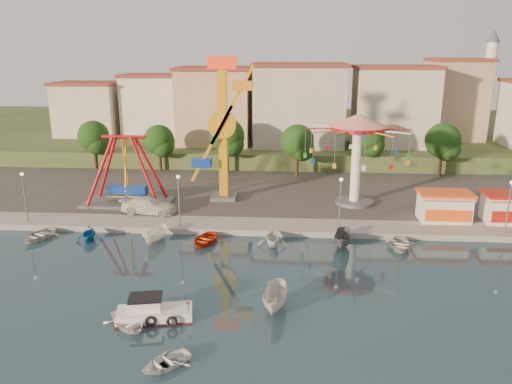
# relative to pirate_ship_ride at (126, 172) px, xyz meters

# --- Properties ---
(ground) EXTENTS (200.00, 200.00, 0.00)m
(ground) POSITION_rel_pirate_ship_ride_xyz_m (15.65, -20.02, -4.39)
(ground) COLOR #142B37
(ground) RESTS_ON ground
(quay_deck) EXTENTS (200.00, 100.00, 0.60)m
(quay_deck) POSITION_rel_pirate_ship_ride_xyz_m (15.65, 41.98, -4.09)
(quay_deck) COLOR #9E998E
(quay_deck) RESTS_ON ground
(asphalt_pad) EXTENTS (90.00, 28.00, 0.01)m
(asphalt_pad) POSITION_rel_pirate_ship_ride_xyz_m (15.65, 9.98, -3.79)
(asphalt_pad) COLOR #4C4944
(asphalt_pad) RESTS_ON quay_deck
(hill_terrace) EXTENTS (200.00, 60.00, 3.00)m
(hill_terrace) POSITION_rel_pirate_ship_ride_xyz_m (15.65, 46.98, -2.89)
(hill_terrace) COLOR #384C26
(hill_terrace) RESTS_ON ground
(pirate_ship_ride) EXTENTS (10.00, 5.00, 8.00)m
(pirate_ship_ride) POSITION_rel_pirate_ship_ride_xyz_m (0.00, 0.00, 0.00)
(pirate_ship_ride) COLOR #59595E
(pirate_ship_ride) RESTS_ON quay_deck
(kamikaze_tower) EXTENTS (5.36, 3.10, 16.50)m
(kamikaze_tower) POSITION_rel_pirate_ship_ride_xyz_m (11.13, 2.38, 4.15)
(kamikaze_tower) COLOR #59595E
(kamikaze_tower) RESTS_ON quay_deck
(wave_swinger) EXTENTS (11.60, 11.60, 10.40)m
(wave_swinger) POSITION_rel_pirate_ship_ride_xyz_m (26.15, 1.77, 3.80)
(wave_swinger) COLOR #59595E
(wave_swinger) RESTS_ON quay_deck
(booth_left) EXTENTS (5.40, 3.78, 3.08)m
(booth_left) POSITION_rel_pirate_ship_ride_xyz_m (34.75, -3.53, -2.23)
(booth_left) COLOR white
(booth_left) RESTS_ON quay_deck
(booth_mid) EXTENTS (5.40, 3.78, 3.08)m
(booth_mid) POSITION_rel_pirate_ship_ride_xyz_m (41.33, -3.53, -2.23)
(booth_mid) COLOR white
(booth_mid) RESTS_ON quay_deck
(lamp_post_0) EXTENTS (0.14, 0.14, 5.00)m
(lamp_post_0) POSITION_rel_pirate_ship_ride_xyz_m (-8.35, -7.02, -1.29)
(lamp_post_0) COLOR #59595E
(lamp_post_0) RESTS_ON quay_deck
(lamp_post_1) EXTENTS (0.14, 0.14, 5.00)m
(lamp_post_1) POSITION_rel_pirate_ship_ride_xyz_m (7.65, -7.02, -1.29)
(lamp_post_1) COLOR #59595E
(lamp_post_1) RESTS_ON quay_deck
(lamp_post_2) EXTENTS (0.14, 0.14, 5.00)m
(lamp_post_2) POSITION_rel_pirate_ship_ride_xyz_m (23.65, -7.02, -1.29)
(lamp_post_2) COLOR #59595E
(lamp_post_2) RESTS_ON quay_deck
(lamp_post_3) EXTENTS (0.14, 0.14, 5.00)m
(lamp_post_3) POSITION_rel_pirate_ship_ride_xyz_m (39.65, -7.02, -1.29)
(lamp_post_3) COLOR #59595E
(lamp_post_3) RESTS_ON quay_deck
(tree_0) EXTENTS (4.60, 4.60, 7.19)m
(tree_0) POSITION_rel_pirate_ship_ride_xyz_m (-10.35, 16.96, 1.08)
(tree_0) COLOR #382314
(tree_0) RESTS_ON quay_deck
(tree_1) EXTENTS (4.35, 4.35, 6.80)m
(tree_1) POSITION_rel_pirate_ship_ride_xyz_m (-0.35, 16.22, 0.81)
(tree_1) COLOR #382314
(tree_1) RESTS_ON quay_deck
(tree_2) EXTENTS (5.02, 5.02, 7.85)m
(tree_2) POSITION_rel_pirate_ship_ride_xyz_m (9.65, 15.79, 1.52)
(tree_2) COLOR #382314
(tree_2) RESTS_ON quay_deck
(tree_3) EXTENTS (4.68, 4.68, 7.32)m
(tree_3) POSITION_rel_pirate_ship_ride_xyz_m (19.65, 14.34, 1.16)
(tree_3) COLOR #382314
(tree_3) RESTS_ON quay_deck
(tree_4) EXTENTS (4.86, 4.86, 7.60)m
(tree_4) POSITION_rel_pirate_ship_ride_xyz_m (29.65, 17.34, 1.35)
(tree_4) COLOR #382314
(tree_4) RESTS_ON quay_deck
(tree_5) EXTENTS (4.83, 4.83, 7.54)m
(tree_5) POSITION_rel_pirate_ship_ride_xyz_m (39.65, 15.52, 1.31)
(tree_5) COLOR #382314
(tree_5) RESTS_ON quay_deck
(building_0) EXTENTS (9.26, 9.53, 11.87)m
(building_0) POSITION_rel_pirate_ship_ride_xyz_m (-17.72, 26.05, 4.54)
(building_0) COLOR beige
(building_0) RESTS_ON hill_terrace
(building_1) EXTENTS (12.33, 9.01, 8.63)m
(building_1) POSITION_rel_pirate_ship_ride_xyz_m (-5.68, 31.37, 2.92)
(building_1) COLOR silver
(building_1) RESTS_ON hill_terrace
(building_2) EXTENTS (11.95, 9.28, 11.23)m
(building_2) POSITION_rel_pirate_ship_ride_xyz_m (7.46, 31.94, 4.22)
(building_2) COLOR tan
(building_2) RESTS_ON hill_terrace
(building_3) EXTENTS (12.59, 10.50, 9.20)m
(building_3) POSITION_rel_pirate_ship_ride_xyz_m (21.25, 28.78, 3.20)
(building_3) COLOR beige
(building_3) RESTS_ON hill_terrace
(building_4) EXTENTS (10.75, 9.23, 9.24)m
(building_4) POSITION_rel_pirate_ship_ride_xyz_m (34.72, 32.18, 3.22)
(building_4) COLOR beige
(building_4) RESTS_ON hill_terrace
(building_5) EXTENTS (12.77, 10.96, 11.21)m
(building_5) POSITION_rel_pirate_ship_ride_xyz_m (48.01, 30.31, 4.21)
(building_5) COLOR tan
(building_5) RESTS_ON hill_terrace
(minaret) EXTENTS (2.80, 2.80, 18.00)m
(minaret) POSITION_rel_pirate_ship_ride_xyz_m (51.65, 33.98, 8.15)
(minaret) COLOR silver
(minaret) RESTS_ON hill_terrace
(cabin_motorboat) EXTENTS (5.37, 2.87, 1.79)m
(cabin_motorboat) POSITION_rel_pirate_ship_ride_xyz_m (9.49, -24.22, -3.92)
(cabin_motorboat) COLOR white
(cabin_motorboat) RESTS_ON ground
(rowboat_a) EXTENTS (4.32, 4.37, 0.74)m
(rowboat_a) POSITION_rel_pirate_ship_ride_xyz_m (8.09, -25.26, -4.02)
(rowboat_a) COLOR white
(rowboat_a) RESTS_ON ground
(rowboat_b) EXTENTS (3.79, 3.77, 0.65)m
(rowboat_b) POSITION_rel_pirate_ship_ride_xyz_m (11.66, -29.40, -4.07)
(rowboat_b) COLOR white
(rowboat_b) RESTS_ON ground
(skiff) EXTENTS (2.09, 4.45, 1.66)m
(skiff) POSITION_rel_pirate_ship_ride_xyz_m (17.82, -22.29, -3.57)
(skiff) COLOR beige
(skiff) RESTS_ON ground
(van) EXTENTS (6.10, 2.83, 1.73)m
(van) POSITION_rel_pirate_ship_ride_xyz_m (3.42, -3.33, -2.93)
(van) COLOR silver
(van) RESTS_ON quay_deck
(moored_boat_0) EXTENTS (3.74, 4.47, 0.80)m
(moored_boat_0) POSITION_rel_pirate_ship_ride_xyz_m (-5.67, -10.22, -4.00)
(moored_boat_0) COLOR silver
(moored_boat_0) RESTS_ON ground
(moored_boat_1) EXTENTS (2.80, 3.13, 1.50)m
(moored_boat_1) POSITION_rel_pirate_ship_ride_xyz_m (-0.61, -10.22, -3.64)
(moored_boat_1) COLOR #1463B0
(moored_boat_1) RESTS_ON ground
(moored_boat_2) EXTENTS (2.39, 3.89, 1.41)m
(moored_boat_2) POSITION_rel_pirate_ship_ride_xyz_m (5.93, -10.22, -3.69)
(moored_boat_2) COLOR white
(moored_boat_2) RESTS_ON ground
(moored_boat_3) EXTENTS (3.60, 4.40, 0.79)m
(moored_boat_3) POSITION_rel_pirate_ship_ride_xyz_m (10.68, -10.22, -4.00)
(moored_boat_3) COLOR red
(moored_boat_3) RESTS_ON ground
(moored_boat_4) EXTENTS (2.94, 3.35, 1.68)m
(moored_boat_4) POSITION_rel_pirate_ship_ride_xyz_m (17.14, -10.22, -3.55)
(moored_boat_4) COLOR silver
(moored_boat_4) RESTS_ON ground
(moored_boat_5) EXTENTS (2.20, 4.20, 1.54)m
(moored_boat_5) POSITION_rel_pirate_ship_ride_xyz_m (23.70, -10.22, -3.62)
(moored_boat_5) COLOR #505155
(moored_boat_5) RESTS_ON ground
(moored_boat_6) EXTENTS (3.26, 4.12, 0.77)m
(moored_boat_6) POSITION_rel_pirate_ship_ride_xyz_m (29.02, -10.22, -4.01)
(moored_boat_6) COLOR silver
(moored_boat_6) RESTS_ON ground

